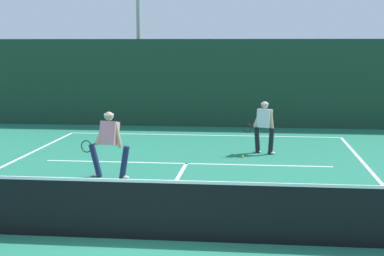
{
  "coord_description": "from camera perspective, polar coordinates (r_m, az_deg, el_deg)",
  "views": [
    {
      "loc": [
        1.9,
        -9.37,
        3.27
      ],
      "look_at": [
        0.17,
        6.23,
        1.0
      ],
      "focal_mm": 55.21,
      "sensor_mm": 36.0,
      "label": 1
    }
  ],
  "objects": [
    {
      "name": "player_near",
      "position": [
        14.42,
        -8.03,
        -1.32
      ],
      "size": [
        1.11,
        0.86,
        1.64
      ],
      "rotation": [
        0.0,
        0.0,
        2.89
      ],
      "color": "#1E234C",
      "rests_on": "ground_plane"
    },
    {
      "name": "light_pole",
      "position": [
        25.29,
        -5.2,
        10.04
      ],
      "size": [
        0.55,
        0.44,
        6.55
      ],
      "color": "#9EA39E",
      "rests_on": "ground_plane"
    },
    {
      "name": "back_fence_windscreen",
      "position": [
        23.1,
        1.61,
        4.35
      ],
      "size": [
        19.66,
        0.12,
        3.42
      ],
      "primitive_type": "cube",
      "color": "#1A3A28",
      "rests_on": "ground_plane"
    },
    {
      "name": "court_line_service",
      "position": [
        16.15,
        -0.55,
        -3.45
      ],
      "size": [
        7.88,
        0.1,
        0.01
      ],
      "primitive_type": "cube",
      "color": "white",
      "rests_on": "ground_plane"
    },
    {
      "name": "tennis_ball",
      "position": [
        17.04,
        4.93,
        -2.76
      ],
      "size": [
        0.07,
        0.07,
        0.07
      ],
      "primitive_type": "sphere",
      "color": "#D1E033",
      "rests_on": "ground_plane"
    },
    {
      "name": "ground_plane",
      "position": [
        10.1,
        -4.93,
        -10.68
      ],
      "size": [
        80.0,
        80.0,
        0.0
      ],
      "primitive_type": "plane",
      "color": "#227457"
    },
    {
      "name": "tennis_net",
      "position": [
        9.95,
        -4.97,
        -7.8
      ],
      "size": [
        10.59,
        0.09,
        1.07
      ],
      "color": "#1E4723",
      "rests_on": "ground_plane"
    },
    {
      "name": "player_far",
      "position": [
        17.59,
        6.97,
        0.28
      ],
      "size": [
        0.99,
        0.82,
        1.57
      ],
      "rotation": [
        0.0,
        0.0,
        2.69
      ],
      "color": "black",
      "rests_on": "ground_plane"
    },
    {
      "name": "court_line_centre",
      "position": [
        13.12,
        -2.2,
        -6.19
      ],
      "size": [
        0.1,
        6.4,
        0.01
      ],
      "primitive_type": "cube",
      "color": "white",
      "rests_on": "ground_plane"
    },
    {
      "name": "court_line_baseline_far",
      "position": [
        21.08,
        1.09,
        -0.69
      ],
      "size": [
        9.66,
        0.1,
        0.01
      ],
      "primitive_type": "cube",
      "color": "white",
      "rests_on": "ground_plane"
    }
  ]
}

